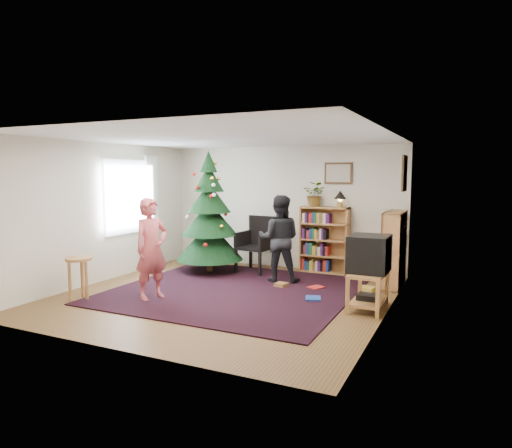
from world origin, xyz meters
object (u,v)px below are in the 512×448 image
at_px(tv_stand, 368,287).
at_px(christmas_tree, 209,222).
at_px(bookshelf_back, 324,239).
at_px(person_by_chair, 279,239).
at_px(picture_back, 338,173).
at_px(bookshelf_right, 394,248).
at_px(potted_plant, 315,194).
at_px(table_lamp, 340,196).
at_px(crt_tv, 369,253).
at_px(armchair, 258,242).
at_px(person_standing, 152,249).
at_px(stool, 79,267).
at_px(picture_right, 405,173).

bearing_deg(tv_stand, christmas_tree, 160.82).
bearing_deg(bookshelf_back, person_by_chair, -114.68).
xyz_separation_m(christmas_tree, tv_stand, (3.35, -1.17, -0.67)).
relative_size(picture_back, bookshelf_right, 0.42).
bearing_deg(potted_plant, table_lamp, 0.00).
bearing_deg(crt_tv, tv_stand, -0.00).
bearing_deg(person_by_chair, armchair, -56.60).
height_order(picture_back, bookshelf_right, picture_back).
bearing_deg(crt_tv, person_standing, -164.12).
relative_size(christmas_tree, stool, 3.63).
relative_size(stool, person_standing, 0.42).
relative_size(tv_stand, armchair, 0.77).
relative_size(bookshelf_back, armchair, 1.18).
bearing_deg(table_lamp, potted_plant, 180.00).
bearing_deg(bookshelf_back, picture_back, 31.77).
bearing_deg(bookshelf_right, person_by_chair, 105.89).
relative_size(picture_right, table_lamp, 1.88).
relative_size(crt_tv, potted_plant, 1.24).
height_order(bookshelf_right, stool, bookshelf_right).
xyz_separation_m(christmas_tree, potted_plant, (1.86, 0.93, 0.55)).
bearing_deg(crt_tv, potted_plant, 125.31).
bearing_deg(bookshelf_right, tv_stand, 175.54).
xyz_separation_m(crt_tv, table_lamp, (-0.99, 2.10, 0.70)).
bearing_deg(person_standing, crt_tv, -57.00).
height_order(christmas_tree, crt_tv, christmas_tree).
xyz_separation_m(bookshelf_back, bookshelf_right, (1.41, -0.56, 0.00)).
distance_m(bookshelf_back, person_by_chair, 1.22).
height_order(potted_plant, table_lamp, potted_plant).
distance_m(stool, person_by_chair, 3.37).
relative_size(bookshelf_back, bookshelf_right, 1.00).
relative_size(picture_right, armchair, 0.54).
xyz_separation_m(picture_back, bookshelf_right, (1.19, -0.69, -1.29)).
relative_size(picture_right, stool, 0.91).
height_order(tv_stand, potted_plant, potted_plant).
distance_m(person_by_chair, potted_plant, 1.37).
bearing_deg(bookshelf_back, christmas_tree, -155.69).
bearing_deg(bookshelf_back, picture_right, -20.93).
height_order(picture_back, tv_stand, picture_back).
xyz_separation_m(christmas_tree, person_standing, (0.20, -2.06, -0.21)).
bearing_deg(tv_stand, table_lamp, 115.23).
bearing_deg(armchair, christmas_tree, -145.18).
relative_size(potted_plant, table_lamp, 1.51).
distance_m(picture_back, crt_tv, 2.72).
relative_size(christmas_tree, armchair, 2.17).
bearing_deg(person_standing, bookshelf_right, -36.22).
height_order(bookshelf_back, potted_plant, potted_plant).
relative_size(christmas_tree, tv_stand, 2.83).
bearing_deg(armchair, bookshelf_back, 27.52).
distance_m(potted_plant, table_lamp, 0.50).
bearing_deg(picture_right, table_lamp, 154.61).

